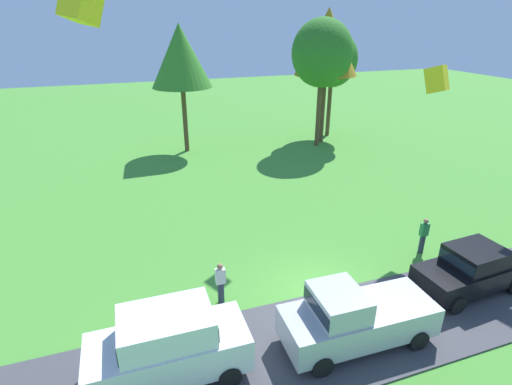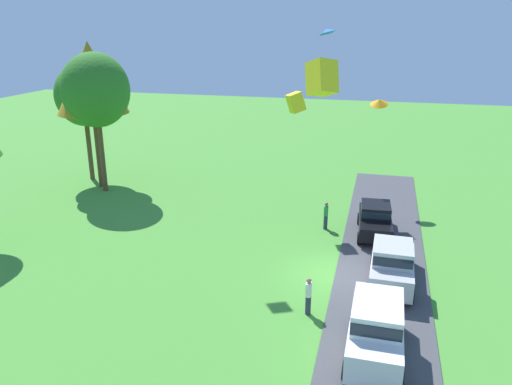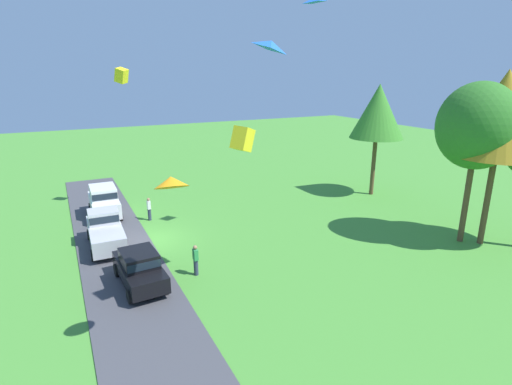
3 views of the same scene
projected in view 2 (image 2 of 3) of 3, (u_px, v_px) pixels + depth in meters
The scene contains 14 objects.
ground_plane at pixel (331, 274), 24.66m from camera, with size 120.00×120.00×0.00m, color #478E33.
pavement_strip at pixel (381, 280), 24.08m from camera, with size 36.00×4.40×0.06m, color #424247.
car_suv_near_entrance at pixel (376, 327), 18.13m from camera, with size 4.62×2.09×2.28m.
car_pickup_far_end at pixel (392, 264), 23.33m from camera, with size 5.04×2.13×2.14m.
car_sedan_by_flagpole at pixel (375, 218), 28.92m from camera, with size 4.50×2.16×1.84m.
person_beside_suv at pixel (326, 215), 29.82m from camera, with size 0.36×0.24×1.71m.
person_watching_sky at pixel (308, 296), 21.01m from camera, with size 0.36×0.24×1.71m.
tree_lone_near at pixel (96, 90), 34.65m from camera, with size 4.72×4.72×9.97m.
tree_far_right at pixel (91, 78), 35.36m from camera, with size 5.04×5.04×10.64m.
tree_right_of_center at pixel (84, 95), 37.70m from camera, with size 4.25×4.25×8.97m.
kite_diamond_mid_center at pixel (326, 31), 32.25m from camera, with size 0.95×0.91×0.27m, color blue.
kite_box_high_right at pixel (322, 78), 14.92m from camera, with size 0.70×0.70×0.98m, color yellow.
kite_delta_trailing_tail at pixel (379, 102), 32.68m from camera, with size 1.18×1.18×0.37m, color orange.
kite_box_over_trees at pixel (296, 102), 29.43m from camera, with size 0.78×0.78×1.10m, color yellow.
Camera 2 is at (-22.27, -1.90, 11.76)m, focal length 35.00 mm.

